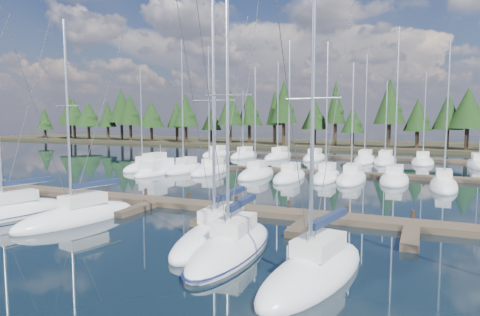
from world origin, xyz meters
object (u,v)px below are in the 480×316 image
at_px(front_sailboat_2, 78,217).
at_px(front_sailboat_3, 218,234).
at_px(main_dock, 227,210).
at_px(front_sailboat_4, 232,247).
at_px(front_sailboat_5, 315,271).
at_px(motor_yacht_left, 157,170).
at_px(front_sailboat_1, 10,212).

height_order(front_sailboat_2, front_sailboat_3, front_sailboat_3).
distance_m(main_dock, front_sailboat_4, 8.83).
bearing_deg(front_sailboat_4, front_sailboat_3, 130.99).
xyz_separation_m(front_sailboat_5, motor_yacht_left, (-24.73, 24.64, 0.16)).
height_order(main_dock, motor_yacht_left, motor_yacht_left).
distance_m(front_sailboat_1, front_sailboat_2, 5.16).
height_order(front_sailboat_2, motor_yacht_left, front_sailboat_2).
xyz_separation_m(main_dock, front_sailboat_5, (8.53, -9.52, 0.09)).
height_order(front_sailboat_5, motor_yacht_left, front_sailboat_5).
bearing_deg(front_sailboat_1, front_sailboat_3, 3.72).
xyz_separation_m(front_sailboat_2, front_sailboat_5, (16.25, -3.55, 0.00)).
relative_size(front_sailboat_3, motor_yacht_left, 1.67).
bearing_deg(front_sailboat_5, front_sailboat_3, 150.14).
bearing_deg(main_dock, front_sailboat_2, -142.33).
bearing_deg(front_sailboat_4, main_dock, 116.80).
bearing_deg(front_sailboat_2, main_dock, 37.67).
distance_m(front_sailboat_2, front_sailboat_5, 16.64).
height_order(main_dock, front_sailboat_5, front_sailboat_5).
bearing_deg(front_sailboat_3, main_dock, 111.13).
distance_m(front_sailboat_4, front_sailboat_5, 4.83).
relative_size(front_sailboat_2, front_sailboat_3, 0.98).
distance_m(front_sailboat_3, motor_yacht_left, 28.03).
bearing_deg(motor_yacht_left, main_dock, -43.02).
distance_m(main_dock, front_sailboat_3, 6.37).
height_order(main_dock, front_sailboat_3, front_sailboat_3).
xyz_separation_m(main_dock, front_sailboat_1, (-12.79, -6.92, 0.10)).
bearing_deg(front_sailboat_1, front_sailboat_4, -3.27).
bearing_deg(motor_yacht_left, front_sailboat_1, -81.21).
bearing_deg(front_sailboat_2, front_sailboat_5, -12.33).
xyz_separation_m(main_dock, motor_yacht_left, (-16.20, 15.12, 0.25)).
bearing_deg(motor_yacht_left, front_sailboat_2, -68.10).
bearing_deg(front_sailboat_3, front_sailboat_1, -176.28).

